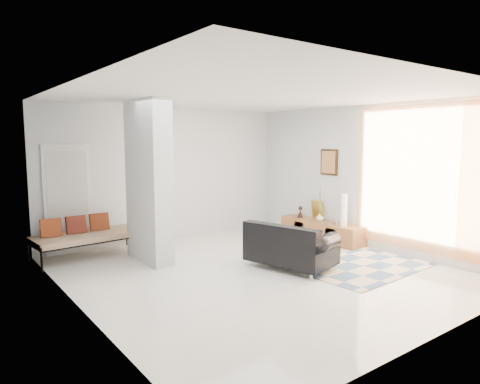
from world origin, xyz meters
TOP-DOWN VIEW (x-y plane):
  - floor at (0.00, 0.00)m, footprint 6.00×6.00m
  - ceiling at (0.00, 0.00)m, footprint 6.00×6.00m
  - wall_back at (0.00, 3.00)m, footprint 6.00×0.00m
  - wall_front at (0.00, -3.00)m, footprint 6.00×0.00m
  - wall_left at (-2.75, 0.00)m, footprint 0.00×6.00m
  - wall_right at (2.75, 0.00)m, footprint 0.00×6.00m
  - partition_column at (-1.10, 1.60)m, footprint 0.35×1.20m
  - hallway_door at (-2.10, 2.96)m, footprint 0.85×0.06m
  - curtain at (2.67, -1.15)m, footprint 0.00×2.55m
  - wall_art at (2.72, 0.90)m, footprint 0.04×0.45m
  - media_console at (2.52, 0.90)m, footprint 0.45×2.03m
  - loveseat at (0.54, -0.21)m, footprint 1.15×1.58m
  - daybed at (-1.93, 2.47)m, footprint 1.94×0.95m
  - area_rug at (1.60, -0.90)m, footprint 2.29×1.58m
  - cylinder_lamp at (2.50, 0.28)m, footprint 0.12×0.12m
  - bronze_figurine at (2.47, 1.48)m, footprint 0.13×0.13m
  - vase at (2.47, 0.90)m, footprint 0.18×0.18m

SIDE VIEW (x-z plane):
  - floor at x=0.00m, z-range 0.00..0.00m
  - area_rug at x=1.60m, z-range 0.00..0.01m
  - media_console at x=2.52m, z-range -0.20..0.60m
  - loveseat at x=0.54m, z-range -0.02..0.74m
  - daybed at x=-1.93m, z-range 0.03..0.80m
  - vase at x=2.47m, z-range 0.40..0.57m
  - bronze_figurine at x=2.47m, z-range 0.40..0.65m
  - cylinder_lamp at x=2.50m, z-range 0.40..1.05m
  - hallway_door at x=-2.10m, z-range 0.00..2.04m
  - partition_column at x=-1.10m, z-range 0.00..2.80m
  - wall_back at x=0.00m, z-range -1.60..4.40m
  - wall_front at x=0.00m, z-range -1.60..4.40m
  - wall_left at x=-2.75m, z-range -1.60..4.40m
  - wall_right at x=2.75m, z-range -1.60..4.40m
  - curtain at x=2.67m, z-range 0.17..2.72m
  - wall_art at x=2.72m, z-range 1.38..1.92m
  - ceiling at x=0.00m, z-range 2.80..2.80m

